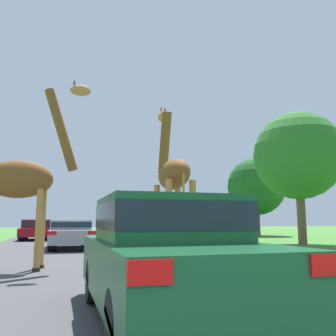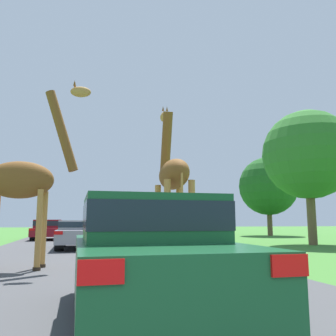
% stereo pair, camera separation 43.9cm
% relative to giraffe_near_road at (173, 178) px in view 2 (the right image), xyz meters
% --- Properties ---
extents(road, '(8.34, 120.00, 0.00)m').
position_rel_giraffe_near_road_xyz_m(road, '(-2.02, 20.49, -2.41)').
color(road, '#424244').
rests_on(road, ground).
extents(giraffe_near_road, '(0.96, 2.86, 4.93)m').
position_rel_giraffe_near_road_xyz_m(giraffe_near_road, '(0.00, 0.00, 0.00)').
color(giraffe_near_road, '#B77F3D').
rests_on(giraffe_near_road, ground).
extents(giraffe_companion, '(2.65, 0.95, 5.07)m').
position_rel_giraffe_near_road_xyz_m(giraffe_companion, '(-3.95, 0.24, -0.11)').
color(giraffe_companion, '#B77F3D').
rests_on(giraffe_companion, ground).
extents(car_lead_maroon, '(1.74, 4.06, 1.50)m').
position_rel_giraffe_near_road_xyz_m(car_lead_maroon, '(-1.72, -5.12, -1.63)').
color(car_lead_maroon, '#144C28').
rests_on(car_lead_maroon, ground).
extents(car_queue_right, '(1.95, 4.25, 1.31)m').
position_rel_giraffe_near_road_xyz_m(car_queue_right, '(0.40, 12.66, -1.72)').
color(car_queue_right, black).
rests_on(car_queue_right, ground).
extents(car_queue_left, '(1.84, 4.41, 1.25)m').
position_rel_giraffe_near_road_xyz_m(car_queue_left, '(-2.50, 7.18, -1.73)').
color(car_queue_left, gray).
rests_on(car_queue_left, ground).
extents(car_far_ahead, '(1.72, 4.38, 1.34)m').
position_rel_giraffe_near_road_xyz_m(car_far_ahead, '(1.02, 17.47, -1.70)').
color(car_far_ahead, silver).
rests_on(car_far_ahead, ground).
extents(car_verge_right, '(1.92, 4.29, 1.32)m').
position_rel_giraffe_near_road_xyz_m(car_verge_right, '(-4.42, 15.85, -1.71)').
color(car_verge_right, maroon).
rests_on(car_verge_right, ground).
extents(tree_left_edge, '(4.80, 4.80, 7.17)m').
position_rel_giraffe_near_road_xyz_m(tree_left_edge, '(9.36, 6.68, 2.34)').
color(tree_left_edge, brown).
rests_on(tree_left_edge, ground).
extents(tree_right_cluster, '(5.06, 5.06, 6.81)m').
position_rel_giraffe_near_road_xyz_m(tree_right_cluster, '(13.56, 18.11, 1.85)').
color(tree_right_cluster, brown).
rests_on(tree_right_cluster, ground).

